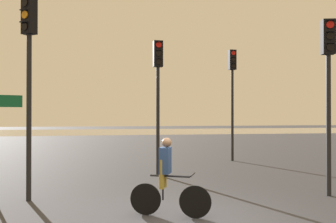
{
  "coord_description": "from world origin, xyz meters",
  "views": [
    {
      "loc": [
        -1.65,
        -7.32,
        2.1
      ],
      "look_at": [
        0.5,
        5.0,
        2.2
      ],
      "focal_mm": 40.0,
      "sensor_mm": 36.0,
      "label": 1
    }
  ],
  "objects": [
    {
      "name": "ground_plane",
      "position": [
        0.0,
        0.0,
        0.0
      ],
      "size": [
        120.0,
        120.0,
        0.0
      ],
      "primitive_type": "plane",
      "color": "#333338"
    },
    {
      "name": "water_strip",
      "position": [
        0.0,
        38.88,
        0.0
      ],
      "size": [
        80.0,
        16.0,
        0.01
      ],
      "primitive_type": "cube",
      "color": "gray",
      "rests_on": "ground"
    },
    {
      "name": "traffic_light_near_right",
      "position": [
        4.1,
        1.47,
        3.16
      ],
      "size": [
        0.37,
        0.39,
        4.56
      ],
      "rotation": [
        0.0,
        0.0,
        2.91
      ],
      "color": "black",
      "rests_on": "ground"
    },
    {
      "name": "traffic_light_near_left",
      "position": [
        -3.43,
        2.22,
        3.41
      ],
      "size": [
        0.41,
        0.42,
        4.96
      ],
      "rotation": [
        0.0,
        0.0,
        2.47
      ],
      "color": "black",
      "rests_on": "ground"
    },
    {
      "name": "traffic_light_far_right",
      "position": [
        4.14,
        8.88,
        3.46
      ],
      "size": [
        0.33,
        0.35,
        5.04
      ],
      "rotation": [
        0.0,
        0.0,
        3.18
      ],
      "color": "black",
      "rests_on": "ground"
    },
    {
      "name": "traffic_light_center",
      "position": [
        0.22,
        5.43,
        3.22
      ],
      "size": [
        0.33,
        0.35,
        4.64
      ],
      "rotation": [
        0.0,
        0.0,
        3.21
      ],
      "color": "black",
      "rests_on": "ground"
    },
    {
      "name": "cyclist",
      "position": [
        -0.34,
        0.28,
        0.82
      ],
      "size": [
        1.58,
        0.77,
        1.62
      ],
      "rotation": [
        0.0,
        0.0,
        -1.98
      ],
      "color": "black",
      "rests_on": "ground"
    }
  ]
}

